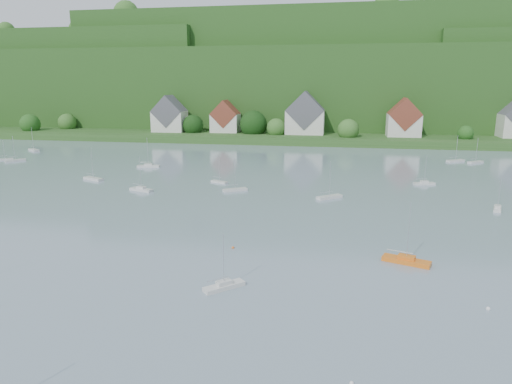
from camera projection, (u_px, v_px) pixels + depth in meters
The scene contains 12 objects.
far_shore_strip at pixel (296, 134), 207.31m from camera, with size 600.00×60.00×3.00m, color #28511E.
forested_ridge at pixel (308, 85), 267.90m from camera, with size 620.00×181.22×69.89m.
village_building_0 at pixel (170, 117), 202.49m from camera, with size 14.00×10.40×16.00m.
village_building_1 at pixel (225, 119), 200.27m from camera, with size 12.00×9.36×14.00m.
village_building_2 at pixel (305, 117), 192.92m from camera, with size 16.00×11.44×18.00m.
village_building_3 at pixel (404, 120), 184.30m from camera, with size 13.00×10.40×15.50m.
near_sailboat_3 at pixel (224, 285), 54.81m from camera, with size 4.77×4.59×6.99m.
near_sailboat_5 at pixel (406, 260), 62.52m from camera, with size 6.61×3.89×8.62m.
mooring_buoy_1 at pixel (352, 384), 37.42m from camera, with size 0.38×0.38×0.38m, color white.
mooring_buoy_3 at pixel (233, 248), 68.23m from camera, with size 0.42×0.42×0.42m, color orange.
mooring_buoy_4 at pixel (488, 310), 49.73m from camera, with size 0.47×0.47×0.47m, color white.
far_sailboat_cluster at pixel (308, 174), 122.74m from camera, with size 204.34×62.75×8.71m.
Camera 1 is at (19.11, -7.65, 24.07)m, focal length 32.02 mm.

